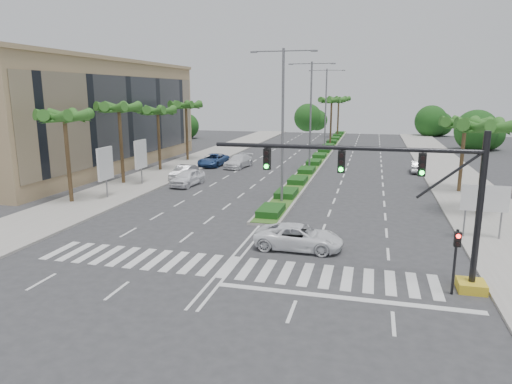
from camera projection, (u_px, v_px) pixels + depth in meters
ground at (228, 267)px, 23.40m from camera, size 160.00×160.00×0.00m
footpath_right at (472, 197)px, 38.61m from camera, size 6.00×120.00×0.15m
footpath_left at (146, 180)px, 46.00m from camera, size 6.00×120.00×0.15m
median at (324, 153)px, 65.95m from camera, size 2.20×75.00×0.20m
median_grass at (324, 153)px, 65.92m from camera, size 1.80×75.00×0.04m
building at (83, 116)px, 53.03m from camera, size 12.00×36.00×12.00m
signal_gantry at (425, 214)px, 20.40m from camera, size 12.60×1.20×7.20m
pedestrian_signal at (456, 251)px, 19.74m from camera, size 0.28×0.36×3.00m
direction_sign at (485, 201)px, 27.15m from camera, size 2.70×0.11×3.40m
billboard_near at (105, 164)px, 37.64m from camera, size 0.18×2.10×4.35m
billboard_far at (141, 155)px, 43.32m from camera, size 0.18×2.10×4.35m
palm_left_near at (65, 120)px, 35.43m from camera, size 4.57×4.68×7.55m
palm_left_mid at (119, 111)px, 42.92m from camera, size 4.57×4.68×7.95m
palm_left_far at (158, 113)px, 50.61m from camera, size 4.57×4.68×7.35m
palm_left_end at (186, 107)px, 58.10m from camera, size 4.57×4.68×7.75m
palm_right_near at (487, 130)px, 31.79m from camera, size 4.57×4.68×7.05m
palm_right_far at (465, 126)px, 39.42m from camera, size 4.57×4.68×6.75m
palm_median_a at (332, 102)px, 73.89m from camera, size 4.57×4.68×8.05m
palm_median_b at (339, 101)px, 88.08m from camera, size 4.57×4.68×8.05m
streetlight_near at (283, 118)px, 35.18m from camera, size 5.10×0.25×12.00m
streetlight_mid at (311, 110)px, 50.32m from camera, size 5.10×0.25×12.00m
streetlight_far at (326, 106)px, 65.45m from camera, size 5.10×0.25×12.00m
car_parked_a at (188, 177)px, 43.62m from camera, size 2.36×4.78×1.57m
car_parked_b at (184, 172)px, 46.81m from camera, size 1.63×4.37×1.43m
car_parked_c at (213, 160)px, 55.26m from camera, size 2.80×5.40×1.46m
car_parked_d at (239, 161)px, 54.13m from camera, size 2.76×5.39×1.50m
car_crossing at (299, 237)px, 25.98m from camera, size 5.05×2.35×1.40m
car_right at (417, 167)px, 50.75m from camera, size 1.56×4.10×1.34m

